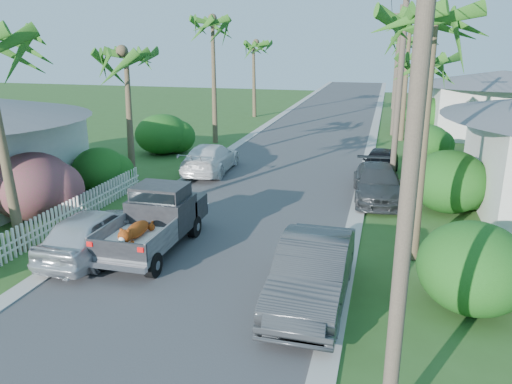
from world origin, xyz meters
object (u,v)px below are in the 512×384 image
(palm_l_d, at_px, (254,43))
(utility_pole_a, at_px, (409,184))
(palm_r_d, at_px, (408,39))
(palm_r_c, at_px, (411,17))
(house_right_far, at_px, (500,106))
(utility_pole_d, at_px, (396,62))
(parked_car_rn, at_px, (312,273))
(parked_car_rf, at_px, (380,163))
(parked_car_ln, at_px, (95,232))
(palm_r_a, at_px, (436,12))
(utility_pole_b, at_px, (399,91))
(palm_l_c, at_px, (212,20))
(utility_pole_c, at_px, (397,71))
(parked_car_lf, at_px, (210,158))
(palm_r_b, at_px, (424,57))
(parked_car_rm, at_px, (378,183))
(pickup_truck, at_px, (158,217))
(palm_l_b, at_px, (124,52))

(palm_l_d, distance_m, utility_pole_a, 38.02)
(palm_l_d, distance_m, palm_r_d, 14.32)
(palm_r_c, height_order, utility_pole_a, palm_r_c)
(house_right_far, height_order, utility_pole_d, utility_pole_d)
(parked_car_rn, relative_size, palm_l_d, 0.67)
(parked_car_rf, bearing_deg, house_right_far, 67.04)
(parked_car_ln, bearing_deg, palm_l_d, -84.00)
(palm_r_a, relative_size, palm_r_d, 1.09)
(house_right_far, xyz_separation_m, utility_pole_b, (-7.40, -17.00, 2.48))
(parked_car_ln, relative_size, palm_l_c, 0.50)
(parked_car_rf, xyz_separation_m, utility_pole_c, (0.60, 11.99, 3.92))
(parked_car_lf, relative_size, utility_pole_d, 0.57)
(parked_car_ln, distance_m, house_right_far, 31.31)
(utility_pole_a, height_order, utility_pole_d, same)
(parked_car_lf, distance_m, palm_r_b, 11.47)
(parked_car_lf, bearing_deg, utility_pole_c, -127.16)
(house_right_far, bearing_deg, parked_car_ln, -122.05)
(parked_car_ln, height_order, utility_pole_b, utility_pole_b)
(parked_car_rf, relative_size, palm_l_d, 0.52)
(parked_car_rn, xyz_separation_m, parked_car_lf, (-7.20, 12.14, -0.10))
(parked_car_lf, bearing_deg, parked_car_ln, 86.90)
(palm_r_c, xyz_separation_m, utility_pole_d, (-0.60, 17.00, -3.51))
(parked_car_ln, bearing_deg, parked_car_rm, -135.06)
(pickup_truck, bearing_deg, palm_l_d, 98.81)
(parked_car_rm, xyz_separation_m, utility_pole_a, (0.60, -13.90, 3.88))
(utility_pole_a, bearing_deg, palm_r_d, 88.77)
(utility_pole_a, bearing_deg, palm_l_d, 108.58)
(pickup_truck, distance_m, palm_l_d, 30.12)
(utility_pole_d, bearing_deg, parked_car_rn, -92.81)
(palm_r_a, bearing_deg, palm_r_d, 89.66)
(parked_car_lf, height_order, utility_pole_a, utility_pole_a)
(parked_car_rm, distance_m, palm_l_b, 12.99)
(pickup_truck, relative_size, parked_car_rf, 1.29)
(parked_car_lf, bearing_deg, palm_l_d, -84.69)
(utility_pole_c, bearing_deg, parked_car_rm, -92.13)
(parked_car_rf, distance_m, palm_l_b, 13.61)
(parked_car_rn, height_order, palm_r_b, palm_r_b)
(palm_l_d, distance_m, utility_pole_d, 15.19)
(utility_pole_c, bearing_deg, parked_car_ln, -110.57)
(utility_pole_c, bearing_deg, pickup_truck, -108.00)
(parked_car_rm, distance_m, palm_r_d, 28.77)
(pickup_truck, distance_m, palm_l_b, 10.13)
(utility_pole_a, bearing_deg, pickup_truck, 138.35)
(parked_car_rm, height_order, utility_pole_a, utility_pole_a)
(utility_pole_a, bearing_deg, utility_pole_c, 90.00)
(pickup_truck, height_order, palm_r_c, palm_r_c)
(parked_car_lf, xyz_separation_m, palm_l_d, (-2.90, 19.61, 5.69))
(parked_car_rm, distance_m, palm_r_b, 6.29)
(palm_l_d, distance_m, palm_r_c, 15.10)
(pickup_truck, xyz_separation_m, house_right_far, (14.96, 25.27, 1.11))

